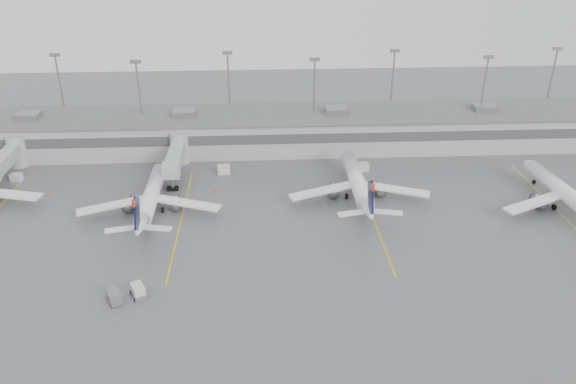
{
  "coord_description": "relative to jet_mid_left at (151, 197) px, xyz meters",
  "views": [
    {
      "loc": [
        -2.87,
        -65.83,
        50.39
      ],
      "look_at": [
        1.99,
        24.0,
        5.0
      ],
      "focal_mm": 35.0,
      "sensor_mm": 36.0,
      "label": 1
    }
  ],
  "objects": [
    {
      "name": "stand_markings",
      "position": [
        23.26,
        -3.33,
        -2.96
      ],
      "size": [
        105.25,
        40.0,
        0.01
      ],
      "color": "#D9C20C",
      "rests_on": "ground"
    },
    {
      "name": "cone_d",
      "position": [
        78.0,
        4.01,
        -2.59
      ],
      "size": [
        0.47,
        0.47,
        0.75
      ],
      "primitive_type": "cone",
      "color": "#FD5005",
      "rests_on": "ground"
    },
    {
      "name": "gse_loader",
      "position": [
        -1.07,
        16.02,
        -2.05
      ],
      "size": [
        2.63,
        3.36,
        1.84
      ],
      "primitive_type": "cube",
      "rotation": [
        0.0,
        0.0,
        -0.3
      ],
      "color": "slate",
      "rests_on": "ground"
    },
    {
      "name": "cone_b",
      "position": [
        11.26,
        7.7,
        -2.57
      ],
      "size": [
        0.5,
        0.5,
        0.79
      ],
      "primitive_type": "cone",
      "color": "#FD5005",
      "rests_on": "ground"
    },
    {
      "name": "jet_mid_left",
      "position": [
        0.0,
        0.0,
        0.0
      ],
      "size": [
        26.34,
        29.5,
        9.55
      ],
      "rotation": [
        0.0,
        0.0,
        0.01
      ],
      "color": "white",
      "rests_on": "ground"
    },
    {
      "name": "cone_a",
      "position": [
        -21.23,
        7.62,
        -2.6
      ],
      "size": [
        0.46,
        0.46,
        0.73
      ],
      "primitive_type": "cone",
      "color": "#FD5005",
      "rests_on": "ground"
    },
    {
      "name": "gse_uld_a",
      "position": [
        -30.22,
        14.86,
        -2.17
      ],
      "size": [
        2.45,
        1.8,
        1.6
      ],
      "primitive_type": "cube",
      "rotation": [
        0.0,
        0.0,
        -0.14
      ],
      "color": "silver",
      "rests_on": "ground"
    },
    {
      "name": "gse_uld_b",
      "position": [
        12.61,
        16.14,
        -2.03
      ],
      "size": [
        2.75,
        1.93,
        1.87
      ],
      "primitive_type": "cube",
      "rotation": [
        0.0,
        0.0,
        0.07
      ],
      "color": "silver",
      "rests_on": "ground"
    },
    {
      "name": "baggage_tug",
      "position": [
        2.25,
        -25.91,
        -2.23
      ],
      "size": [
        2.91,
        3.42,
        1.88
      ],
      "rotation": [
        0.0,
        0.0,
        0.47
      ],
      "color": "silver",
      "rests_on": "ground"
    },
    {
      "name": "gse_uld_c",
      "position": [
        42.36,
        15.97,
        -2.09
      ],
      "size": [
        2.74,
        2.08,
        1.75
      ],
      "primitive_type": "cube",
      "rotation": [
        0.0,
        0.0,
        0.19
      ],
      "color": "silver",
      "rests_on": "ground"
    },
    {
      "name": "light_masts",
      "position": [
        23.26,
        36.42,
        9.06
      ],
      "size": [
        142.4,
        8.0,
        20.6
      ],
      "color": "gray",
      "rests_on": "ground"
    },
    {
      "name": "ground",
      "position": [
        23.26,
        -27.33,
        -2.97
      ],
      "size": [
        260.0,
        260.0,
        0.0
      ],
      "primitive_type": "plane",
      "color": "#545456",
      "rests_on": "ground"
    },
    {
      "name": "cone_c",
      "position": [
        43.55,
        3.15,
        -2.59
      ],
      "size": [
        0.48,
        0.48,
        0.76
      ],
      "primitive_type": "cone",
      "color": "#FD5005",
      "rests_on": "ground"
    },
    {
      "name": "jet_bridge_right",
      "position": [
        2.76,
        18.39,
        0.9
      ],
      "size": [
        4.0,
        17.2,
        7.0
      ],
      "color": "#9DA0A2",
      "rests_on": "ground"
    },
    {
      "name": "terminal",
      "position": [
        23.25,
        30.65,
        1.2
      ],
      "size": [
        152.0,
        17.0,
        9.45
      ],
      "color": "#A3A39E",
      "rests_on": "ground"
    },
    {
      "name": "jet_bridge_left",
      "position": [
        -32.24,
        18.39,
        0.9
      ],
      "size": [
        4.0,
        17.2,
        7.0
      ],
      "color": "#9DA0A2",
      "rests_on": "ground"
    },
    {
      "name": "jet_far_right",
      "position": [
        77.25,
        -2.82,
        0.06
      ],
      "size": [
        26.82,
        30.16,
        9.76
      ],
      "rotation": [
        0.0,
        0.0,
        0.08
      ],
      "color": "white",
      "rests_on": "ground"
    },
    {
      "name": "baggage_cart",
      "position": [
        -0.95,
        -27.11,
        -2.02
      ],
      "size": [
        2.72,
        3.26,
        1.82
      ],
      "rotation": [
        0.0,
        0.0,
        0.47
      ],
      "color": "slate",
      "rests_on": "ground"
    },
    {
      "name": "jet_mid_right",
      "position": [
        39.15,
        3.58,
        0.12
      ],
      "size": [
        27.42,
        30.7,
        9.94
      ],
      "rotation": [
        0.0,
        0.0,
        -0.0
      ],
      "color": "white",
      "rests_on": "ground"
    }
  ]
}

